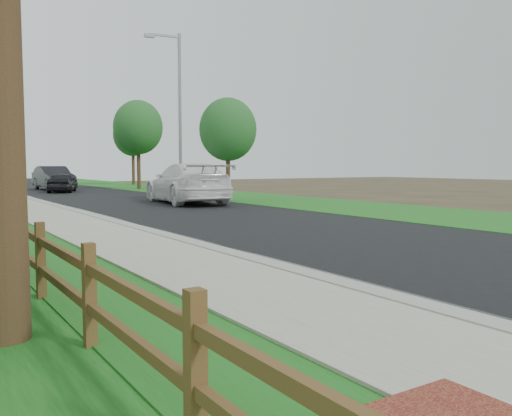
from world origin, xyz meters
TOP-DOWN VIEW (x-y plane):
  - road at (4.60, 35.00)m, footprint 8.00×90.00m
  - curb at (0.40, 35.00)m, footprint 0.40×90.00m
  - wet_gutter at (0.75, 35.00)m, footprint 0.50×90.00m
  - verge_far at (11.50, 35.00)m, footprint 6.00×90.00m
  - ranch_fence at (-3.60, 6.40)m, footprint 0.12×16.92m
  - white_suv at (6.39, 21.50)m, footprint 3.52×7.01m
  - dark_car_mid at (3.79, 36.02)m, footprint 2.93×4.36m
  - dark_car_far at (4.11, 39.96)m, footprint 2.22×5.55m
  - streetlight at (8.94, 28.16)m, footprint 2.28×0.41m
  - tree_near_right at (9.00, 22.01)m, footprint 2.99×2.99m
  - tree_mid_right at (9.95, 37.58)m, footprint 3.79×3.79m
  - tree_far_right at (13.00, 47.21)m, footprint 3.67×3.67m

SIDE VIEW (x-z plane):
  - road at x=4.60m, z-range 0.00..0.02m
  - verge_far at x=11.50m, z-range 0.00..0.04m
  - wet_gutter at x=0.75m, z-range 0.02..0.02m
  - curb at x=0.40m, z-range 0.00..0.12m
  - ranch_fence at x=-3.60m, z-range 0.07..1.17m
  - dark_car_mid at x=3.79m, z-range 0.02..1.40m
  - dark_car_far at x=4.11m, z-range 0.02..1.81m
  - white_suv at x=6.39m, z-range 0.02..1.97m
  - tree_near_right at x=9.00m, z-range 1.03..6.41m
  - tree_far_right at x=13.00m, z-range 1.35..8.13m
  - tree_mid_right at x=9.95m, z-range 1.34..8.20m
  - streetlight at x=8.94m, z-range 0.65..10.51m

